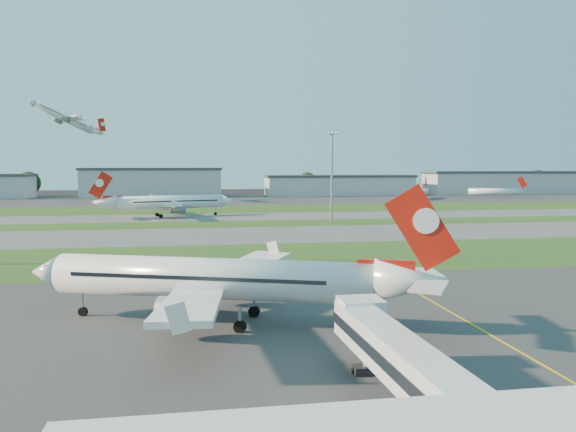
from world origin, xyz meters
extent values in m
plane|color=black|center=(0.00, 0.00, 0.00)|extent=(700.00, 700.00, 0.00)
cube|color=#333335|center=(0.00, 0.00, 0.01)|extent=(300.00, 70.00, 0.01)
cube|color=#2C4617|center=(0.00, 52.00, 0.01)|extent=(300.00, 34.00, 0.01)
cube|color=#515154|center=(0.00, 85.00, 0.01)|extent=(300.00, 32.00, 0.01)
cube|color=#2C4617|center=(0.00, 110.00, 0.01)|extent=(300.00, 18.00, 0.01)
cube|color=#515154|center=(0.00, 132.00, 0.01)|extent=(300.00, 26.00, 0.01)
cube|color=#2C4617|center=(0.00, 165.00, 0.01)|extent=(300.00, 40.00, 0.01)
cube|color=#333335|center=(0.00, 225.00, 0.01)|extent=(400.00, 80.00, 0.01)
cube|color=gold|center=(5.00, 0.00, 0.00)|extent=(0.25, 60.00, 0.02)
cube|color=white|center=(-9.80, -14.00, 4.00)|extent=(3.44, 24.08, 2.60)
cube|color=black|center=(-9.80, -14.00, 4.00)|extent=(3.59, 24.08, 0.80)
cube|color=white|center=(-9.50, -2.60, 4.00)|extent=(3.40, 3.00, 3.00)
cylinder|color=gray|center=(-9.50, -4.50, 1.60)|extent=(0.70, 0.70, 3.20)
cube|color=black|center=(-9.50, -4.50, 0.35)|extent=(2.20, 1.20, 0.70)
cylinder|color=white|center=(-21.02, 11.88, 4.62)|extent=(32.49, 14.97, 4.18)
cube|color=#B6170B|center=(-1.33, 4.89, 10.23)|extent=(6.85, 2.75, 8.32)
cube|color=white|center=(-22.93, 3.23, 4.07)|extent=(6.52, 16.90, 1.70)
cube|color=white|center=(-17.04, 19.81, 4.07)|extent=(13.24, 16.48, 1.70)
cylinder|color=gray|center=(-23.67, 6.06, 2.86)|extent=(5.20, 3.93, 2.53)
cylinder|color=gray|center=(-19.40, 18.08, 2.86)|extent=(5.20, 3.93, 2.53)
cylinder|color=white|center=(-30.34, 135.75, 4.68)|extent=(33.37, 12.73, 4.23)
cube|color=#B6170B|center=(-50.78, 130.27, 10.36)|extent=(7.08, 2.25, 8.43)
cube|color=white|center=(-33.72, 144.07, 4.12)|extent=(12.48, 17.04, 1.72)
cube|color=white|center=(-29.11, 126.85, 4.12)|extent=(5.30, 16.79, 1.72)
cylinder|color=gray|center=(-31.47, 142.13, 2.90)|extent=(5.18, 3.68, 2.56)
cylinder|color=gray|center=(-28.13, 129.65, 2.90)|extent=(5.18, 3.68, 2.56)
cylinder|color=white|center=(-80.00, 218.74, 37.52)|extent=(24.29, 16.68, 3.35)
cube|color=#B6170B|center=(-65.73, 227.49, 42.01)|extent=(5.03, 3.25, 6.67)
cube|color=white|center=(-75.56, 213.19, 37.08)|extent=(12.21, 12.09, 1.36)
cube|color=white|center=(-82.93, 225.21, 37.08)|extent=(7.76, 13.80, 1.36)
cylinder|color=gray|center=(-77.70, 214.15, 36.11)|extent=(4.21, 3.66, 2.03)
cylinder|color=gray|center=(-83.05, 222.87, 36.11)|extent=(4.21, 3.66, 2.03)
cylinder|color=white|center=(86.19, 214.79, 3.20)|extent=(16.42, 23.78, 3.20)
cube|color=#B6170B|center=(93.04, 225.84, 8.00)|extent=(2.98, 4.56, 6.16)
cylinder|color=white|center=(127.88, 220.31, 3.20)|extent=(25.53, 11.87, 3.20)
cube|color=#B6170B|center=(140.10, 215.88, 8.00)|extent=(4.97, 2.05, 6.16)
cylinder|color=gray|center=(15.00, 108.00, 12.50)|extent=(0.60, 0.60, 25.00)
cube|color=gray|center=(15.00, 108.00, 25.40)|extent=(3.20, 0.50, 0.80)
cube|color=#FFF2CC|center=(15.00, 108.00, 25.40)|extent=(2.80, 0.70, 0.35)
cube|color=#999CA1|center=(-45.00, 255.00, 7.00)|extent=(70.00, 22.00, 14.00)
cube|color=#383A3F|center=(-45.00, 255.00, 14.60)|extent=(71.40, 23.00, 1.20)
cube|color=#999CA1|center=(55.00, 255.00, 5.00)|extent=(80.00, 22.00, 10.00)
cube|color=#383A3F|center=(55.00, 255.00, 10.60)|extent=(81.60, 23.00, 1.20)
cube|color=#999CA1|center=(155.00, 255.00, 6.00)|extent=(95.00, 22.00, 12.00)
cube|color=#383A3F|center=(155.00, 255.00, 12.60)|extent=(96.90, 23.00, 1.20)
cylinder|color=black|center=(-110.00, 270.00, 2.20)|extent=(1.00, 1.00, 4.40)
sphere|color=black|center=(-110.00, 270.00, 7.15)|extent=(12.10, 12.10, 12.10)
cylinder|color=black|center=(-20.00, 266.00, 1.80)|extent=(1.00, 1.00, 3.60)
sphere|color=black|center=(-20.00, 266.00, 5.85)|extent=(9.90, 9.90, 9.90)
cylinder|color=black|center=(40.00, 269.00, 2.10)|extent=(1.00, 1.00, 4.20)
sphere|color=black|center=(40.00, 269.00, 6.83)|extent=(11.55, 11.55, 11.55)
cylinder|color=black|center=(115.00, 267.00, 1.90)|extent=(1.00, 1.00, 3.80)
sphere|color=black|center=(115.00, 267.00, 6.17)|extent=(10.45, 10.45, 10.45)
cylinder|color=black|center=(185.00, 271.00, 2.30)|extent=(1.00, 1.00, 4.60)
sphere|color=black|center=(185.00, 271.00, 7.48)|extent=(12.65, 12.65, 12.65)
camera|label=1|loc=(-22.27, -44.94, 15.99)|focal=35.00mm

